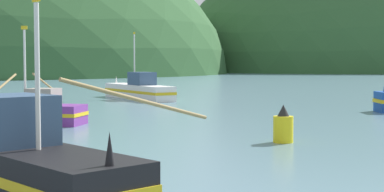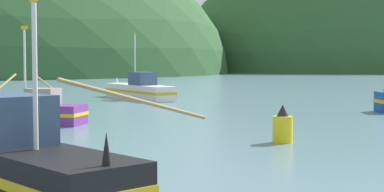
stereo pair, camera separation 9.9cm
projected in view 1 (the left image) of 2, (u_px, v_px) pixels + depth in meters
name	position (u px, v px, depth m)	size (l,w,h in m)	color
hill_far_right	(380.00, 71.00, 220.95)	(159.50, 127.60, 94.60)	#2D562D
hill_far_left	(70.00, 69.00, 261.01)	(194.49, 155.59, 55.34)	#47703D
hill_mid_right	(337.00, 69.00, 277.38)	(94.43, 75.55, 61.48)	#386633
fishing_boat_white	(139.00, 90.00, 54.34)	(4.61, 11.29, 6.23)	white
fishing_boat_purple	(27.00, 112.00, 32.62)	(6.86, 8.21, 5.45)	#6B2D84
fishing_boat_black	(22.00, 166.00, 14.74)	(11.57, 8.34, 5.11)	black
channel_buoy	(283.00, 127.00, 25.25)	(0.86, 0.86, 1.64)	yellow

